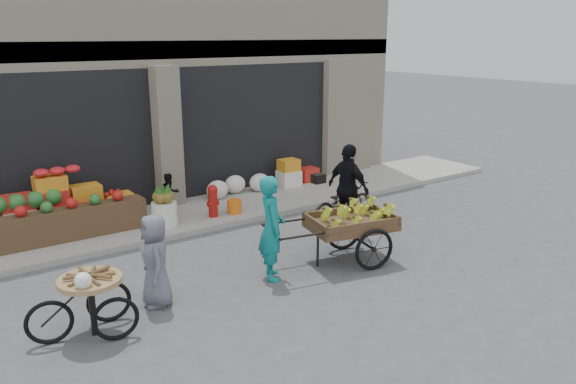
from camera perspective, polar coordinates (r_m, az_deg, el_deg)
ground at (r=9.37m, az=0.89°, el=-9.16°), size 80.00×80.00×0.00m
sidewalk at (r=12.66m, az=-10.13°, el=-2.36°), size 18.00×2.20×0.12m
building at (r=15.72m, az=-17.08°, el=13.01°), size 14.00×6.45×7.00m
fruit_display at (r=11.97m, az=-21.64°, el=-1.25°), size 3.10×1.12×1.24m
pineapple_bin at (r=11.84m, az=-12.44°, el=-2.19°), size 0.52×0.52×0.50m
fire_hydrant at (r=12.20m, az=-7.64°, el=-0.76°), size 0.22×0.22×0.71m
orange_bucket at (r=12.45m, az=-5.46°, el=-1.47°), size 0.32×0.32×0.30m
right_bay_goods at (r=14.29m, az=-1.75°, el=1.44°), size 3.35×0.60×0.70m
seated_person at (r=12.46m, az=-11.90°, el=-0.23°), size 0.51×0.43×0.93m
banana_cart at (r=9.98m, az=6.15°, el=-2.90°), size 2.67×1.49×1.05m
vendor_woman at (r=9.22m, az=-1.69°, el=-3.66°), size 0.64×0.76×1.76m
tricycle_cart at (r=8.07m, az=-19.40°, el=-9.99°), size 1.46×0.97×0.95m
vendor_grey at (r=8.60m, az=-13.34°, el=-6.79°), size 0.58×0.77×1.42m
bicycle at (r=12.07m, az=5.55°, el=-1.14°), size 1.76×0.76×0.90m
cyclist at (r=11.53m, az=6.15°, el=0.40°), size 0.54×1.10×1.82m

